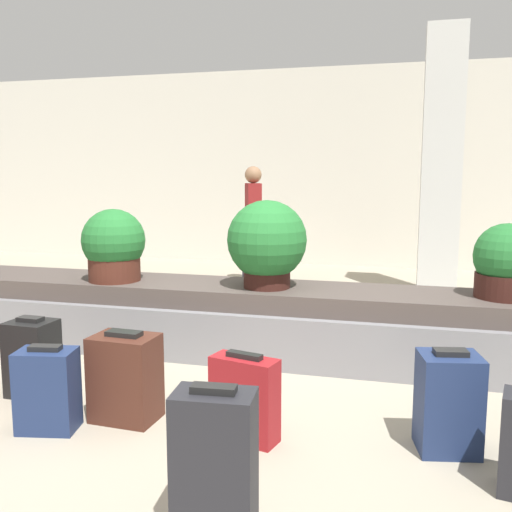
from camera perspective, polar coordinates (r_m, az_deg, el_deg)
The scene contains 14 objects.
ground_plane at distance 3.85m, azimuth -4.75°, elevation -14.89°, with size 18.00×18.00×0.00m, color #9E937F.
back_wall at distance 9.46m, azimuth 7.65°, elevation 8.72°, with size 18.00×0.06×3.20m.
carousel at distance 4.85m, azimuth 0.00°, elevation -6.49°, with size 6.17×0.88×0.58m.
pillar at distance 7.18m, azimuth 18.03°, elevation 8.56°, with size 0.45×0.45×3.20m.
suitcase_0 at distance 3.37m, azimuth 18.67°, elevation -13.71°, with size 0.37×0.33×0.57m.
suitcase_1 at distance 2.46m, azimuth -4.16°, elevation -20.51°, with size 0.34×0.23×0.68m.
suitcase_2 at distance 4.25m, azimuth -21.45°, elevation -9.44°, with size 0.31×0.27×0.55m.
suitcase_4 at distance 3.66m, azimuth -20.13°, elevation -12.46°, with size 0.37×0.28×0.52m.
suitcase_6 at distance 3.33m, azimuth -1.16°, elevation -14.07°, with size 0.41×0.25×0.51m.
suitcase_7 at distance 3.67m, azimuth -12.93°, elevation -11.75°, with size 0.40×0.30×0.56m.
potted_plant_0 at distance 5.11m, azimuth -14.04°, elevation 0.97°, with size 0.55×0.55×0.63m.
potted_plant_1 at distance 4.65m, azimuth 1.10°, elevation 1.25°, with size 0.65×0.65×0.72m.
potted_plant_2 at distance 4.66m, azimuth 23.79°, elevation -0.65°, with size 0.49×0.49×0.57m.
traveler_0 at distance 7.66m, azimuth -0.28°, elevation 4.07°, with size 0.31×0.37×1.61m.
Camera 1 is at (1.20, -3.33, 1.51)m, focal length 40.00 mm.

